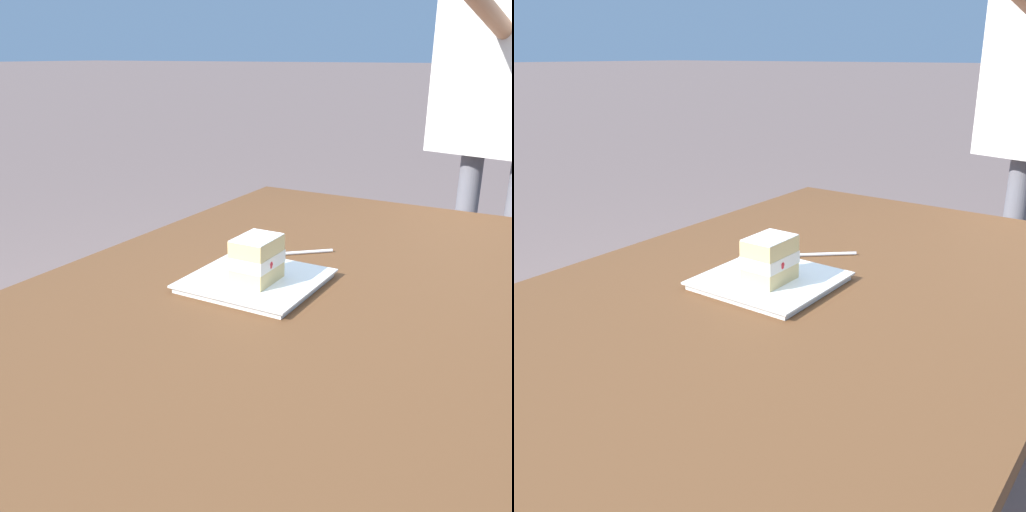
% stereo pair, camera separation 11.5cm
% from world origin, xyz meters
% --- Properties ---
extents(patio_table, '(1.68, 0.98, 0.70)m').
position_xyz_m(patio_table, '(0.00, 0.00, 0.62)').
color(patio_table, brown).
rests_on(patio_table, ground).
extents(dessert_plate, '(0.25, 0.25, 0.02)m').
position_xyz_m(dessert_plate, '(0.02, 0.06, 0.70)').
color(dessert_plate, white).
rests_on(dessert_plate, patio_table).
extents(cake_slice, '(0.10, 0.08, 0.09)m').
position_xyz_m(cake_slice, '(0.01, 0.05, 0.76)').
color(cake_slice, '#E0C17A').
rests_on(cake_slice, dessert_plate).
extents(dessert_fork, '(0.12, 0.14, 0.01)m').
position_xyz_m(dessert_fork, '(0.23, 0.08, 0.70)').
color(dessert_fork, silver).
rests_on(dessert_fork, patio_table).
extents(diner_person, '(0.62, 0.48, 1.63)m').
position_xyz_m(diner_person, '(1.13, -0.23, 1.09)').
color(diner_person, slate).
rests_on(diner_person, ground).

